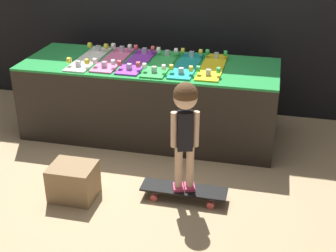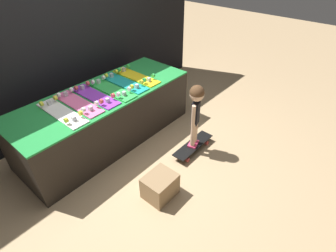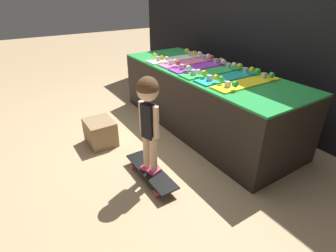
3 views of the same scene
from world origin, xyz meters
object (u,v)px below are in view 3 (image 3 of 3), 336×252
skateboard_pink_on_rack (188,61)px  storage_box (100,132)px  skateboard_green_on_rack (212,71)px  skateboard_on_floor (151,172)px  child (148,108)px  skateboard_purple_on_rack (200,66)px  skateboard_yellow_on_rack (247,82)px  skateboard_teal_on_rack (228,76)px  skateboard_white_on_rack (175,58)px

skateboard_pink_on_rack → storage_box: bearing=-87.0°
skateboard_pink_on_rack → skateboard_green_on_rack: bearing=-3.8°
skateboard_on_floor → storage_box: bearing=-169.1°
child → storage_box: 0.99m
storage_box → skateboard_purple_on_rack: bearing=81.9°
skateboard_pink_on_rack → skateboard_yellow_on_rack: size_ratio=1.00×
skateboard_pink_on_rack → skateboard_on_floor: 1.48m
skateboard_teal_on_rack → child: bearing=-79.5°
skateboard_teal_on_rack → skateboard_yellow_on_rack: size_ratio=1.00×
skateboard_teal_on_rack → storage_box: 1.44m
skateboard_green_on_rack → skateboard_yellow_on_rack: bearing=3.7°
skateboard_green_on_rack → skateboard_on_floor: 1.25m
skateboard_pink_on_rack → skateboard_on_floor: bearing=-49.6°
skateboard_teal_on_rack → skateboard_yellow_on_rack: bearing=3.0°
skateboard_on_floor → child: (0.00, 0.00, 0.60)m
storage_box → skateboard_yellow_on_rack: bearing=54.2°
skateboard_teal_on_rack → skateboard_yellow_on_rack: 0.23m
skateboard_purple_on_rack → skateboard_yellow_on_rack: (0.68, 0.01, 0.00)m
skateboard_green_on_rack → skateboard_on_floor: skateboard_green_on_rack is taller
skateboard_purple_on_rack → skateboard_on_floor: size_ratio=1.14×
skateboard_purple_on_rack → skateboard_green_on_rack: size_ratio=1.00×
skateboard_white_on_rack → skateboard_on_floor: (1.10, -0.99, -0.64)m
skateboard_pink_on_rack → skateboard_white_on_rack: bearing=-171.8°
skateboard_purple_on_rack → child: child is taller
skateboard_white_on_rack → child: child is taller
skateboard_green_on_rack → skateboard_on_floor: bearing=-67.3°
skateboard_white_on_rack → skateboard_purple_on_rack: (0.45, 0.03, 0.00)m
skateboard_purple_on_rack → skateboard_green_on_rack: 0.23m
skateboard_white_on_rack → skateboard_teal_on_rack: (0.91, 0.02, 0.00)m
skateboard_pink_on_rack → skateboard_green_on_rack: (0.45, -0.03, 0.00)m
skateboard_purple_on_rack → child: 1.20m
child → skateboard_teal_on_rack: bearing=84.0°
skateboard_white_on_rack → skateboard_teal_on_rack: size_ratio=1.00×
skateboard_purple_on_rack → skateboard_teal_on_rack: size_ratio=1.00×
skateboard_white_on_rack → child: bearing=-42.0°
skateboard_white_on_rack → skateboard_green_on_rack: 0.68m
skateboard_green_on_rack → skateboard_yellow_on_rack: (0.45, 0.03, 0.00)m
skateboard_purple_on_rack → skateboard_green_on_rack: bearing=-5.9°
skateboard_pink_on_rack → skateboard_yellow_on_rack: bearing=-0.0°
skateboard_pink_on_rack → skateboard_teal_on_rack: size_ratio=1.00×
skateboard_white_on_rack → skateboard_yellow_on_rack: same height
skateboard_pink_on_rack → skateboard_teal_on_rack: 0.68m
skateboard_green_on_rack → skateboard_teal_on_rack: size_ratio=1.00×
skateboard_pink_on_rack → skateboard_purple_on_rack: bearing=-1.6°
skateboard_on_floor → child: child is taller
child → skateboard_on_floor: bearing=163.5°
skateboard_purple_on_rack → child: (0.64, -1.01, -0.04)m
skateboard_on_floor → child: 0.60m
skateboard_teal_on_rack → child: size_ratio=0.88×
skateboard_green_on_rack → storage_box: size_ratio=2.23×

